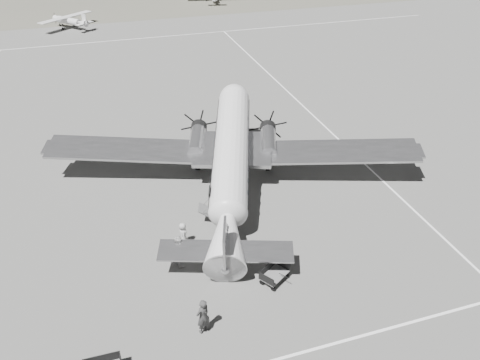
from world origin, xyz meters
name	(u,v)px	position (x,y,z in m)	size (l,w,h in m)	color
ground	(214,192)	(0.00, 0.00, 0.00)	(260.00, 260.00, 0.00)	slate
taxi_line_near	(293,355)	(0.00, -14.00, 0.01)	(60.00, 0.15, 0.01)	white
taxi_line_right	(366,166)	(12.00, 0.00, 0.01)	(0.15, 80.00, 0.01)	white
taxi_line_horizon	(141,38)	(0.00, 40.00, 0.01)	(90.00, 0.15, 0.01)	white
dc3_airliner	(231,160)	(1.14, -0.36, 2.55)	(26.73, 18.54, 5.09)	silver
light_plane_left	(69,22)	(-9.32, 48.46, 0.95)	(9.17, 7.44, 1.90)	silver
baggage_cart_near	(275,274)	(0.89, -9.32, 0.47)	(1.66, 1.17, 0.94)	slate
ground_crew	(203,316)	(-3.54, -11.43, 1.01)	(0.74, 0.48, 2.02)	#333333
ramp_agent	(179,250)	(-3.69, -6.41, 0.96)	(0.93, 0.73, 1.92)	#B5B4B2
passenger	(183,234)	(-3.15, -4.83, 0.75)	(0.74, 0.48, 1.51)	#ABAAA8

